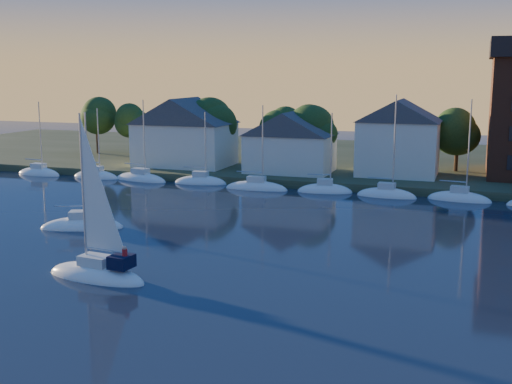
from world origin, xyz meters
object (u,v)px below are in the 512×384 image
at_px(clubhouse_centre, 290,141).
at_px(clubhouse_east, 399,137).
at_px(drifting_sailboat_left, 82,227).
at_px(clubhouse_west, 185,131).
at_px(hero_sailboat, 98,271).

height_order(clubhouse_centre, clubhouse_east, clubhouse_east).
height_order(clubhouse_east, drifting_sailboat_left, clubhouse_east).
distance_m(clubhouse_east, drifting_sailboat_left, 43.15).
height_order(clubhouse_west, clubhouse_east, clubhouse_east).
bearing_deg(hero_sailboat, clubhouse_centre, -85.38).
bearing_deg(clubhouse_west, drifting_sailboat_left, -80.71).
bearing_deg(clubhouse_centre, drifting_sailboat_left, -107.50).
bearing_deg(drifting_sailboat_left, hero_sailboat, -74.64).
bearing_deg(clubhouse_east, drifting_sailboat_left, -124.86).
distance_m(clubhouse_centre, drifting_sailboat_left, 35.04).
distance_m(clubhouse_east, hero_sailboat, 49.83).
bearing_deg(clubhouse_west, clubhouse_east, 1.91).
height_order(clubhouse_west, clubhouse_centre, clubhouse_west).
xyz_separation_m(clubhouse_east, hero_sailboat, (-14.89, -47.25, -5.45)).
relative_size(clubhouse_west, hero_sailboat, 1.08).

